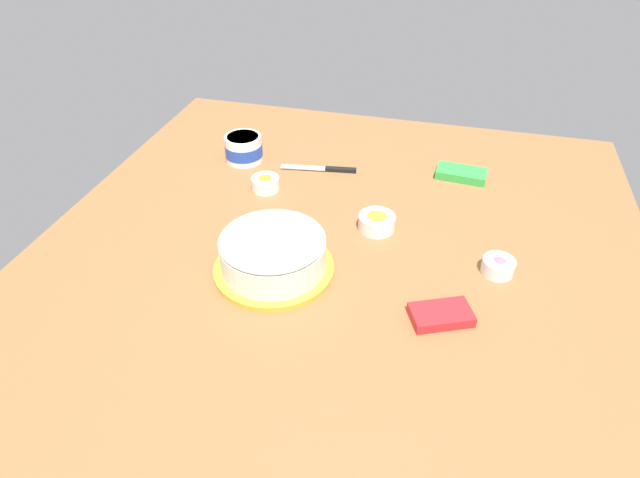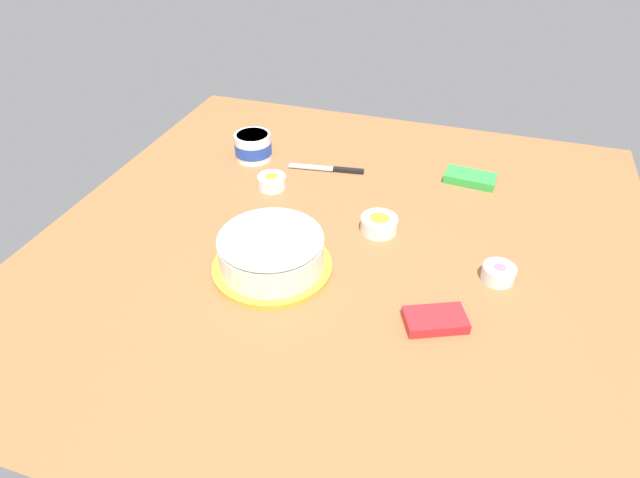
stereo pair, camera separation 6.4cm
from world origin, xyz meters
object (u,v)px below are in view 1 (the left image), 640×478
at_px(sprinkle_bowl_orange, 265,183).
at_px(sprinkle_bowl_yellow, 377,221).
at_px(frosting_tub, 244,148).
at_px(candy_box_upper, 461,174).
at_px(sprinkle_bowl_pink, 498,266).
at_px(spreading_knife, 325,169).
at_px(candy_box_lower, 441,315).
at_px(frosted_cake, 273,254).

bearing_deg(sprinkle_bowl_orange, sprinkle_bowl_yellow, 161.77).
relative_size(frosting_tub, candy_box_upper, 0.80).
xyz_separation_m(frosting_tub, sprinkle_bowl_pink, (-0.78, 0.37, -0.02)).
bearing_deg(candy_box_upper, spreading_knife, 13.61).
distance_m(frosting_tub, sprinkle_bowl_orange, 0.20).
relative_size(sprinkle_bowl_yellow, candy_box_upper, 0.66).
bearing_deg(candy_box_lower, spreading_knife, -78.81).
height_order(sprinkle_bowl_pink, candy_box_upper, sprinkle_bowl_pink).
height_order(sprinkle_bowl_yellow, candy_box_upper, sprinkle_bowl_yellow).
height_order(frosting_tub, candy_box_upper, frosting_tub).
bearing_deg(sprinkle_bowl_pink, sprinkle_bowl_yellow, -18.64).
xyz_separation_m(spreading_knife, sprinkle_bowl_yellow, (-0.21, 0.27, 0.02)).
relative_size(sprinkle_bowl_orange, candy_box_upper, 0.56).
relative_size(frosting_tub, sprinkle_bowl_yellow, 1.22).
bearing_deg(sprinkle_bowl_pink, sprinkle_bowl_orange, -18.42).
bearing_deg(frosting_tub, candy_box_lower, 139.80).
xyz_separation_m(sprinkle_bowl_pink, candy_box_upper, (0.10, -0.43, -0.01)).
height_order(sprinkle_bowl_orange, sprinkle_bowl_yellow, sprinkle_bowl_yellow).
bearing_deg(candy_box_upper, sprinkle_bowl_yellow, 63.00).
relative_size(frosted_cake, sprinkle_bowl_orange, 3.49).
bearing_deg(frosting_tub, candy_box_upper, -174.70).
bearing_deg(frosted_cake, sprinkle_bowl_pink, -166.25).
distance_m(spreading_knife, sprinkle_bowl_pink, 0.63).
bearing_deg(sprinkle_bowl_orange, frosting_tub, -50.63).
bearing_deg(sprinkle_bowl_yellow, candy_box_lower, 122.85).
bearing_deg(frosting_tub, frosted_cake, 118.05).
bearing_deg(spreading_knife, sprinkle_bowl_yellow, 127.80).
height_order(sprinkle_bowl_yellow, candy_box_lower, sprinkle_bowl_yellow).
bearing_deg(candy_box_lower, frosted_cake, -33.20).
height_order(sprinkle_bowl_orange, candy_box_lower, sprinkle_bowl_orange).
bearing_deg(candy_box_lower, sprinkle_bowl_yellow, -81.23).
distance_m(candy_box_lower, candy_box_upper, 0.62).
relative_size(spreading_knife, sprinkle_bowl_pink, 3.07).
relative_size(candy_box_lower, candy_box_upper, 0.88).
height_order(spreading_knife, sprinkle_bowl_yellow, sprinkle_bowl_yellow).
height_order(frosting_tub, spreading_knife, frosting_tub).
relative_size(sprinkle_bowl_pink, candy_box_upper, 0.52).
relative_size(frosting_tub, sprinkle_bowl_orange, 1.43).
xyz_separation_m(frosted_cake, sprinkle_bowl_orange, (0.14, -0.35, -0.03)).
bearing_deg(sprinkle_bowl_yellow, candy_box_upper, -121.90).
height_order(frosted_cake, candy_box_lower, frosted_cake).
relative_size(spreading_knife, sprinkle_bowl_yellow, 2.44).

